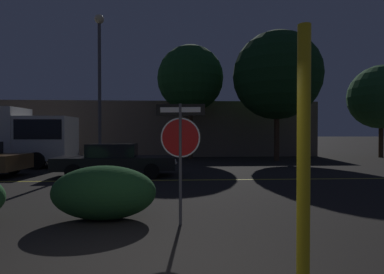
{
  "coord_description": "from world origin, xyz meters",
  "views": [
    {
      "loc": [
        0.38,
        -3.48,
        1.79
      ],
      "look_at": [
        0.85,
        5.07,
        1.66
      ],
      "focal_mm": 28.0,
      "sensor_mm": 36.0,
      "label": 1
    }
  ],
  "objects": [
    {
      "name": "road_center_stripe",
      "position": [
        0.0,
        7.73,
        0.0
      ],
      "size": [
        38.62,
        0.12,
        0.01
      ],
      "primitive_type": "cube",
      "color": "gold",
      "rests_on": "ground_plane"
    },
    {
      "name": "building_backdrop",
      "position": [
        -1.79,
        20.43,
        2.06
      ],
      "size": [
        25.65,
        4.04,
        4.12
      ],
      "primitive_type": "cube",
      "color": "#6B5B4C",
      "rests_on": "ground_plane"
    },
    {
      "name": "passing_car_2",
      "position": [
        -2.08,
        8.87,
        0.67
      ],
      "size": [
        4.88,
        1.95,
        1.34
      ],
      "rotation": [
        0.0,
        0.0,
        -1.54
      ],
      "color": "black",
      "rests_on": "ground_plane"
    },
    {
      "name": "stop_sign",
      "position": [
        0.47,
        2.31,
        1.68
      ],
      "size": [
        0.95,
        0.17,
        2.35
      ],
      "rotation": [
        0.0,
        0.0,
        -0.15
      ],
      "color": "#4C4C51",
      "rests_on": "ground_plane"
    },
    {
      "name": "street_lamp",
      "position": [
        -3.42,
        11.72,
        4.96
      ],
      "size": [
        0.46,
        0.46,
        7.68
      ],
      "color": "#4C4C51",
      "rests_on": "ground_plane"
    },
    {
      "name": "tree_1",
      "position": [
        1.39,
        16.97,
        5.47
      ],
      "size": [
        4.51,
        4.51,
        7.74
      ],
      "color": "#422D1E",
      "rests_on": "ground_plane"
    },
    {
      "name": "yellow_pole_right",
      "position": [
        1.66,
        -0.57,
        1.43
      ],
      "size": [
        0.13,
        0.13,
        2.86
      ],
      "primitive_type": "cylinder",
      "color": "yellow",
      "rests_on": "ground_plane"
    },
    {
      "name": "tree_0",
      "position": [
        6.79,
        15.15,
        5.4
      ],
      "size": [
        5.56,
        5.56,
        8.18
      ],
      "color": "#422D1E",
      "rests_on": "ground_plane"
    },
    {
      "name": "tree_2",
      "position": [
        15.14,
        17.23,
        4.34
      ],
      "size": [
        4.55,
        4.55,
        6.62
      ],
      "color": "#422D1E",
      "rests_on": "ground_plane"
    },
    {
      "name": "delivery_truck",
      "position": [
        -8.3,
        12.47,
        1.67
      ],
      "size": [
        6.82,
        2.46,
        3.07
      ],
      "rotation": [
        0.0,
        0.0,
        -1.6
      ],
      "color": "silver",
      "rests_on": "ground_plane"
    },
    {
      "name": "hedge_bush_2",
      "position": [
        -1.09,
        2.72,
        0.55
      ],
      "size": [
        2.13,
        1.05,
        1.11
      ],
      "primitive_type": "ellipsoid",
      "color": "#1E4C23",
      "rests_on": "ground_plane"
    }
  ]
}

